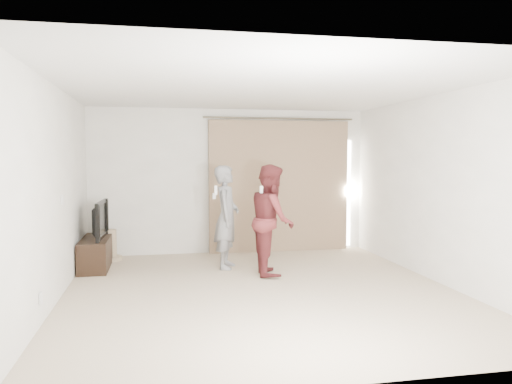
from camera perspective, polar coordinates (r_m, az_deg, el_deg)
floor at (r=6.58m, az=0.61°, el=-11.27°), size 5.50×5.50×0.00m
wall_back at (r=9.07m, az=-2.94°, el=1.25°), size 5.00×0.04×2.60m
wall_left at (r=6.35m, az=-22.06°, el=-0.22°), size 0.04×5.50×2.60m
ceiling at (r=6.41m, az=0.62°, el=11.76°), size 5.00×5.50×0.01m
curtain at (r=9.18m, az=2.77°, el=0.68°), size 2.80×0.11×2.46m
tv_console at (r=8.27m, az=-17.82°, el=-6.64°), size 0.42×1.22×0.47m
tv at (r=8.19m, az=-17.90°, el=-3.02°), size 0.18×1.02×0.58m
scratching_post at (r=8.79m, az=-16.34°, el=-6.15°), size 0.39×0.39×0.52m
person_man at (r=7.80m, az=-3.38°, el=-2.86°), size 0.53×0.67×1.61m
person_woman at (r=7.38m, az=1.81°, el=-3.15°), size 0.69×0.85×1.63m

